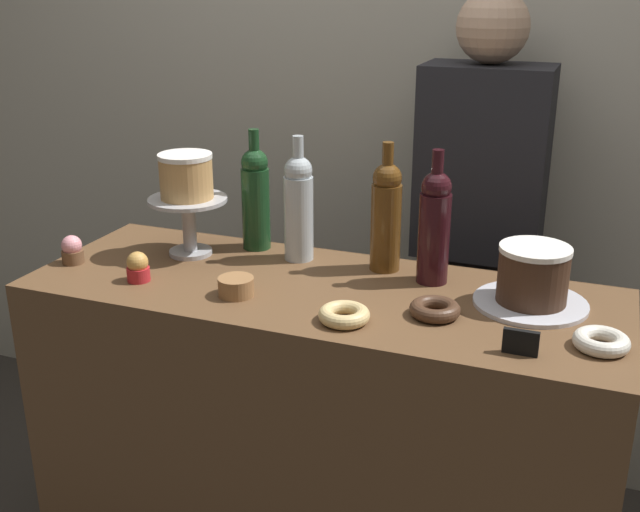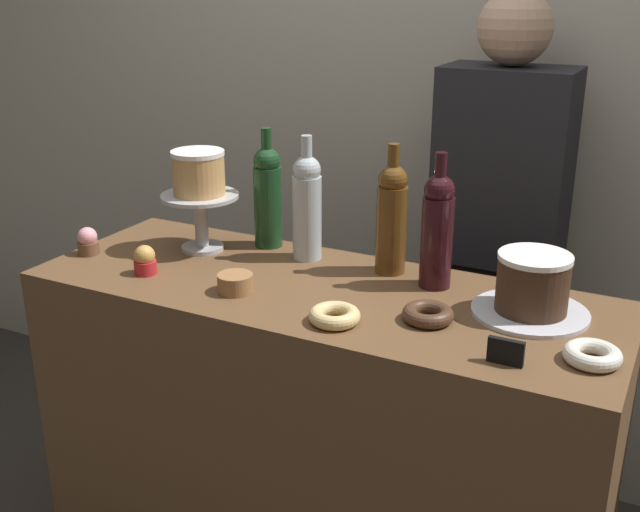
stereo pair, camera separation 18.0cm
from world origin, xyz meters
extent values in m
cube|color=#BCB7A8|center=(0.00, 0.84, 1.30)|extent=(6.00, 0.05, 2.60)
cube|color=brown|center=(0.00, 0.00, 0.47)|extent=(1.42, 0.52, 0.93)
cylinder|color=#B2B2B7|center=(-0.41, 0.09, 0.94)|extent=(0.11, 0.11, 0.01)
cylinder|color=#B2B2B7|center=(-0.41, 0.09, 1.01)|extent=(0.04, 0.04, 0.13)
cylinder|color=#B2B2B7|center=(-0.41, 0.09, 1.08)|extent=(0.21, 0.21, 0.01)
cylinder|color=tan|center=(-0.41, 0.09, 1.14)|extent=(0.14, 0.14, 0.10)
cylinder|color=white|center=(-0.41, 0.09, 1.20)|extent=(0.14, 0.14, 0.01)
cylinder|color=silver|center=(0.48, 0.07, 0.94)|extent=(0.26, 0.26, 0.01)
cylinder|color=#3D2619|center=(0.48, 0.07, 1.00)|extent=(0.16, 0.16, 0.12)
cylinder|color=white|center=(0.48, 0.07, 1.07)|extent=(0.16, 0.16, 0.01)
cylinder|color=#B2BCC1|center=(-0.12, 0.17, 1.04)|extent=(0.08, 0.08, 0.22)
sphere|color=#B2BCC1|center=(-0.12, 0.17, 1.17)|extent=(0.07, 0.07, 0.07)
cylinder|color=#B2BCC1|center=(-0.12, 0.17, 1.22)|extent=(0.03, 0.03, 0.08)
cylinder|color=#193D1E|center=(-0.26, 0.20, 1.04)|extent=(0.08, 0.08, 0.22)
sphere|color=#193D1E|center=(-0.26, 0.20, 1.17)|extent=(0.07, 0.07, 0.07)
cylinder|color=#193D1E|center=(-0.26, 0.20, 1.22)|extent=(0.03, 0.03, 0.08)
cylinder|color=black|center=(0.24, 0.13, 1.04)|extent=(0.08, 0.08, 0.22)
sphere|color=black|center=(0.24, 0.13, 1.17)|extent=(0.07, 0.07, 0.07)
cylinder|color=black|center=(0.24, 0.13, 1.22)|extent=(0.03, 0.03, 0.08)
cylinder|color=#5B3814|center=(0.11, 0.17, 1.04)|extent=(0.08, 0.08, 0.22)
sphere|color=#5B3814|center=(0.11, 0.17, 1.17)|extent=(0.07, 0.07, 0.07)
cylinder|color=#5B3814|center=(0.11, 0.17, 1.22)|extent=(0.03, 0.03, 0.08)
cylinder|color=brown|center=(-0.66, -0.08, 0.95)|extent=(0.06, 0.06, 0.03)
sphere|color=pink|center=(-0.66, -0.08, 0.98)|extent=(0.05, 0.05, 0.05)
cylinder|color=red|center=(-0.43, -0.12, 0.95)|extent=(0.06, 0.06, 0.03)
sphere|color=#CC9347|center=(-0.43, -0.12, 0.98)|extent=(0.05, 0.05, 0.05)
torus|color=#E0C17F|center=(0.12, -0.16, 0.95)|extent=(0.11, 0.11, 0.03)
torus|color=#472D1E|center=(0.29, -0.06, 0.95)|extent=(0.11, 0.11, 0.03)
torus|color=silver|center=(0.64, -0.10, 0.95)|extent=(0.11, 0.11, 0.03)
cylinder|color=olive|center=(-0.16, -0.11, 0.94)|extent=(0.08, 0.08, 0.01)
cylinder|color=olive|center=(-0.16, -0.11, 0.95)|extent=(0.08, 0.08, 0.01)
cylinder|color=olive|center=(-0.16, -0.11, 0.96)|extent=(0.08, 0.08, 0.01)
cylinder|color=olive|center=(-0.16, -0.11, 0.97)|extent=(0.08, 0.08, 0.01)
cube|color=black|center=(0.49, -0.18, 0.96)|extent=(0.07, 0.01, 0.05)
cube|color=black|center=(0.27, 0.61, 0.42)|extent=(0.28, 0.18, 0.85)
cube|color=#232328|center=(0.27, 0.61, 1.12)|extent=(0.36, 0.22, 0.55)
sphere|color=tan|center=(0.27, 0.61, 1.50)|extent=(0.20, 0.20, 0.20)
camera|label=1|loc=(0.61, -1.58, 1.63)|focal=43.01mm
camera|label=2|loc=(0.77, -1.50, 1.63)|focal=43.01mm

